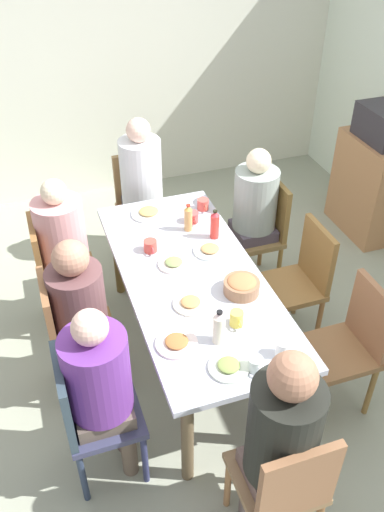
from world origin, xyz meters
name	(u,v)px	position (x,y,z in m)	size (l,w,h in m)	color
ground_plane	(192,356)	(0.00, 0.00, 0.00)	(6.07, 6.07, 0.00)	#969B86
wall_left	(102,61)	(-2.59, 0.00, 1.30)	(0.12, 4.84, 2.60)	silver
dining_table	(192,285)	(0.00, 0.00, 0.66)	(1.91, 0.84, 0.74)	silver
chair_0	(351,341)	(0.64, 0.80, 0.51)	(0.40, 0.40, 0.90)	brown
chair_1	(56,269)	(-0.64, -0.80, 0.51)	(0.40, 0.40, 0.90)	olive
person_1	(64,241)	(-0.64, -0.71, 0.73)	(0.34, 0.34, 1.21)	brown
chair_2	(262,228)	(-0.64, 0.80, 0.51)	(0.40, 0.40, 0.90)	olive
person_2	(254,207)	(-0.64, 0.71, 0.72)	(0.33, 0.33, 1.19)	#3E3C3E
chair_3	(284,485)	(1.34, 0.00, 0.51)	(0.40, 0.40, 0.90)	olive
person_3	(282,435)	(1.25, 0.00, 0.78)	(0.33, 0.33, 1.29)	#584A47
chair_4	(141,201)	(-1.34, 0.00, 0.51)	(0.40, 0.40, 0.90)	brown
person_4	(142,179)	(-1.25, 0.00, 0.76)	(0.33, 0.33, 1.27)	#31324A
chair_5	(301,277)	(0.00, 0.80, 0.51)	(0.40, 0.40, 0.90)	olive
chair_6	(88,412)	(0.64, -0.80, 0.51)	(0.40, 0.40, 0.90)	#363754
person_6	(100,381)	(0.64, -0.71, 0.73)	(0.34, 0.34, 1.20)	brown
chair_7	(69,330)	(0.00, -0.80, 0.51)	(0.40, 0.40, 0.90)	olive
person_7	(80,303)	(0.00, -0.71, 0.71)	(0.33, 0.33, 1.16)	#36384B
plate_0	(174,263)	(-0.13, -0.08, 0.75)	(0.20, 0.20, 0.04)	silver
plate_1	(177,343)	(0.53, -0.27, 0.75)	(0.23, 0.23, 0.04)	silver
plate_2	(210,250)	(-0.19, 0.19, 0.75)	(0.22, 0.22, 0.04)	silver
plate_3	(191,303)	(0.26, -0.10, 0.75)	(0.21, 0.21, 0.04)	beige
plate_4	(149,213)	(-0.77, -0.07, 0.75)	(0.26, 0.26, 0.04)	white
plate_5	(229,366)	(0.78, -0.07, 0.75)	(0.21, 0.21, 0.04)	silver
bowl_0	(242,286)	(0.25, 0.23, 0.79)	(0.22, 0.22, 0.10)	#8F6446
cup_0	(283,349)	(0.79, 0.24, 0.79)	(0.11, 0.07, 0.09)	white
cup_1	(150,246)	(-0.33, -0.18, 0.78)	(0.12, 0.09, 0.08)	#D0463C
cup_2	(203,204)	(-0.70, 0.33, 0.78)	(0.12, 0.08, 0.08)	#D54F45
cup_3	(192,217)	(-0.57, 0.20, 0.78)	(0.13, 0.09, 0.07)	#CE4846
cup_4	(255,364)	(0.83, 0.06, 0.78)	(0.11, 0.08, 0.08)	white
cup_5	(237,318)	(0.50, 0.09, 0.79)	(0.11, 0.08, 0.09)	#E1CC4D
bottle_0	(219,327)	(0.58, -0.05, 0.84)	(0.07, 0.07, 0.22)	#EBE4C5
bottle_1	(215,225)	(-0.34, 0.28, 0.84)	(0.06, 0.06, 0.22)	red
bottle_2	(188,218)	(-0.48, 0.14, 0.84)	(0.06, 0.06, 0.21)	tan
side_cabinet	(372,186)	(-1.01, 2.06, 0.45)	(0.70, 0.44, 0.90)	#AF784D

